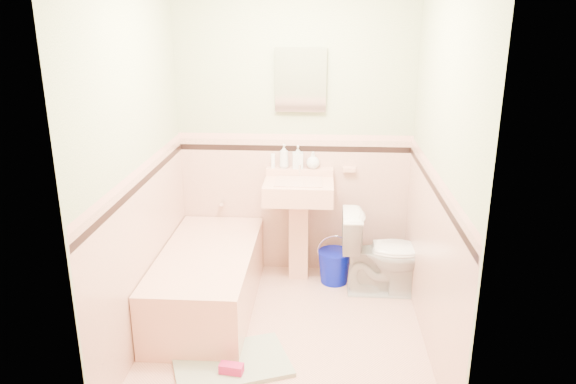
# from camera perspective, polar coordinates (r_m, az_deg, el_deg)

# --- Properties ---
(floor) EXTENTS (2.20, 2.20, 0.00)m
(floor) POSITION_cam_1_polar(r_m,az_deg,el_deg) (4.15, -0.23, -14.35)
(floor) COLOR #EAB199
(floor) RESTS_ON ground
(wall_back) EXTENTS (2.50, 0.00, 2.50)m
(wall_back) POSITION_cam_1_polar(r_m,az_deg,el_deg) (4.70, 0.68, 6.12)
(wall_back) COLOR beige
(wall_back) RESTS_ON ground
(wall_front) EXTENTS (2.50, 0.00, 2.50)m
(wall_front) POSITION_cam_1_polar(r_m,az_deg,el_deg) (2.60, -1.96, -3.99)
(wall_front) COLOR beige
(wall_front) RESTS_ON ground
(wall_left) EXTENTS (0.00, 2.50, 2.50)m
(wall_left) POSITION_cam_1_polar(r_m,az_deg,el_deg) (3.83, -15.36, 2.70)
(wall_left) COLOR beige
(wall_left) RESTS_ON ground
(wall_right) EXTENTS (0.00, 2.50, 2.50)m
(wall_right) POSITION_cam_1_polar(r_m,az_deg,el_deg) (3.70, 15.38, 2.16)
(wall_right) COLOR beige
(wall_right) RESTS_ON ground
(wainscot_back) EXTENTS (2.00, 0.00, 2.00)m
(wainscot_back) POSITION_cam_1_polar(r_m,az_deg,el_deg) (4.87, 0.65, -1.42)
(wainscot_back) COLOR beige
(wainscot_back) RESTS_ON ground
(wainscot_front) EXTENTS (2.00, 0.00, 2.00)m
(wainscot_front) POSITION_cam_1_polar(r_m,az_deg,el_deg) (2.91, -1.79, -15.84)
(wainscot_front) COLOR beige
(wainscot_front) RESTS_ON ground
(wainscot_left) EXTENTS (0.00, 2.20, 2.20)m
(wainscot_left) POSITION_cam_1_polar(r_m,az_deg,el_deg) (4.05, -14.43, -6.21)
(wainscot_left) COLOR beige
(wainscot_left) RESTS_ON ground
(wainscot_right) EXTENTS (0.00, 2.20, 2.20)m
(wainscot_right) POSITION_cam_1_polar(r_m,az_deg,el_deg) (3.92, 14.42, -7.00)
(wainscot_right) COLOR beige
(wainscot_right) RESTS_ON ground
(accent_back) EXTENTS (2.00, 0.00, 2.00)m
(accent_back) POSITION_cam_1_polar(r_m,az_deg,el_deg) (4.71, 0.66, 4.53)
(accent_back) COLOR black
(accent_back) RESTS_ON ground
(accent_front) EXTENTS (2.00, 0.00, 2.00)m
(accent_front) POSITION_cam_1_polar(r_m,az_deg,el_deg) (2.66, -1.89, -6.44)
(accent_front) COLOR black
(accent_front) RESTS_ON ground
(accent_left) EXTENTS (0.00, 2.20, 2.20)m
(accent_left) POSITION_cam_1_polar(r_m,az_deg,el_deg) (3.86, -14.94, 0.84)
(accent_left) COLOR black
(accent_left) RESTS_ON ground
(accent_right) EXTENTS (0.00, 2.20, 2.20)m
(accent_right) POSITION_cam_1_polar(r_m,az_deg,el_deg) (3.74, 14.94, 0.25)
(accent_right) COLOR black
(accent_right) RESTS_ON ground
(cap_back) EXTENTS (2.00, 0.00, 2.00)m
(cap_back) POSITION_cam_1_polar(r_m,az_deg,el_deg) (4.69, 0.67, 5.71)
(cap_back) COLOR #EAA895
(cap_back) RESTS_ON ground
(cap_front) EXTENTS (2.00, 0.00, 2.00)m
(cap_front) POSITION_cam_1_polar(r_m,az_deg,el_deg) (2.62, -1.91, -4.45)
(cap_front) COLOR #EAA895
(cap_front) RESTS_ON ground
(cap_left) EXTENTS (0.00, 2.20, 2.20)m
(cap_left) POSITION_cam_1_polar(r_m,az_deg,el_deg) (3.84, -15.06, 2.26)
(cap_left) COLOR #EAA895
(cap_left) RESTS_ON ground
(cap_right) EXTENTS (0.00, 2.20, 2.20)m
(cap_right) POSITION_cam_1_polar(r_m,az_deg,el_deg) (3.71, 15.07, 1.73)
(cap_right) COLOR #EAA895
(cap_right) RESTS_ON ground
(bathtub) EXTENTS (0.70, 1.50, 0.45)m
(bathtub) POSITION_cam_1_polar(r_m,az_deg,el_deg) (4.40, -8.25, -9.14)
(bathtub) COLOR #E5A58A
(bathtub) RESTS_ON floor
(tub_faucet) EXTENTS (0.04, 0.12, 0.04)m
(tub_faucet) POSITION_cam_1_polar(r_m,az_deg,el_deg) (4.89, -6.76, -1.06)
(tub_faucet) COLOR silver
(tub_faucet) RESTS_ON wall_back
(sink) EXTENTS (0.57, 0.48, 0.90)m
(sink) POSITION_cam_1_polar(r_m,az_deg,el_deg) (4.71, 1.10, -4.09)
(sink) COLOR #E5A58A
(sink) RESTS_ON floor
(sink_faucet) EXTENTS (0.02, 0.02, 0.10)m
(sink_faucet) POSITION_cam_1_polar(r_m,az_deg,el_deg) (4.67, 1.21, 2.25)
(sink_faucet) COLOR silver
(sink_faucet) RESTS_ON sink
(medicine_cabinet) EXTENTS (0.36, 0.04, 0.45)m
(medicine_cabinet) POSITION_cam_1_polar(r_m,az_deg,el_deg) (4.60, 1.32, 11.53)
(medicine_cabinet) COLOR white
(medicine_cabinet) RESTS_ON wall_back
(soap_dish) EXTENTS (0.11, 0.06, 0.04)m
(soap_dish) POSITION_cam_1_polar(r_m,az_deg,el_deg) (4.73, 6.34, 2.35)
(soap_dish) COLOR #E5A58A
(soap_dish) RESTS_ON wall_back
(soap_bottle_left) EXTENTS (0.11, 0.11, 0.21)m
(soap_bottle_left) POSITION_cam_1_polar(r_m,az_deg,el_deg) (4.69, -0.42, 3.74)
(soap_bottle_left) COLOR #B2B2B2
(soap_bottle_left) RESTS_ON sink
(soap_bottle_mid) EXTENTS (0.09, 0.10, 0.20)m
(soap_bottle_mid) POSITION_cam_1_polar(r_m,az_deg,el_deg) (4.69, 1.03, 3.67)
(soap_bottle_mid) COLOR #B2B2B2
(soap_bottle_mid) RESTS_ON sink
(soap_bottle_right) EXTENTS (0.12, 0.12, 0.14)m
(soap_bottle_right) POSITION_cam_1_polar(r_m,az_deg,el_deg) (4.69, 2.61, 3.31)
(soap_bottle_right) COLOR #B2B2B2
(soap_bottle_right) RESTS_ON sink
(tube) EXTENTS (0.04, 0.04, 0.12)m
(tube) POSITION_cam_1_polar(r_m,az_deg,el_deg) (4.71, -1.57, 3.25)
(tube) COLOR white
(tube) RESTS_ON sink
(toilet) EXTENTS (0.70, 0.40, 0.71)m
(toilet) POSITION_cam_1_polar(r_m,az_deg,el_deg) (4.60, 9.89, -6.22)
(toilet) COLOR white
(toilet) RESTS_ON floor
(bucket) EXTENTS (0.37, 0.37, 0.29)m
(bucket) POSITION_cam_1_polar(r_m,az_deg,el_deg) (4.80, 4.82, -7.71)
(bucket) COLOR #030DB1
(bucket) RESTS_ON floor
(bath_mat) EXTENTS (0.87, 0.73, 0.03)m
(bath_mat) POSITION_cam_1_polar(r_m,az_deg,el_deg) (3.84, -5.89, -17.21)
(bath_mat) COLOR #909F85
(bath_mat) RESTS_ON floor
(shoe) EXTENTS (0.16, 0.09, 0.06)m
(shoe) POSITION_cam_1_polar(r_m,az_deg,el_deg) (3.71, -5.88, -17.71)
(shoe) COLOR #BF1E59
(shoe) RESTS_ON bath_mat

